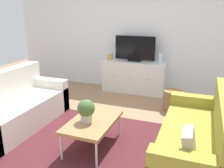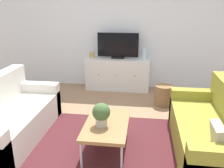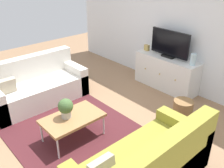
{
  "view_description": "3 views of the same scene",
  "coord_description": "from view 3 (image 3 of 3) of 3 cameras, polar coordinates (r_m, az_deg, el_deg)",
  "views": [
    {
      "loc": [
        1.34,
        -2.92,
        1.83
      ],
      "look_at": [
        0.0,
        0.61,
        0.67
      ],
      "focal_mm": 39.06,
      "sensor_mm": 36.0,
      "label": 1
    },
    {
      "loc": [
        0.5,
        -3.09,
        1.92
      ],
      "look_at": [
        0.0,
        0.61,
        0.67
      ],
      "focal_mm": 39.77,
      "sensor_mm": 36.0,
      "label": 2
    },
    {
      "loc": [
        2.79,
        -1.88,
        2.54
      ],
      "look_at": [
        0.0,
        0.61,
        0.67
      ],
      "focal_mm": 39.84,
      "sensor_mm": 36.0,
      "label": 3
    }
  ],
  "objects": [
    {
      "name": "ground_plane",
      "position": [
        4.22,
        -6.33,
        -10.65
      ],
      "size": [
        10.0,
        10.0,
        0.0
      ],
      "primitive_type": "plane",
      "color": "#997251"
    },
    {
      "name": "wall_back",
      "position": [
        5.37,
        15.99,
        12.79
      ],
      "size": [
        6.4,
        0.12,
        2.7
      ],
      "primitive_type": "cube",
      "color": "white",
      "rests_on": "ground_plane"
    },
    {
      "name": "area_rug",
      "position": [
        4.15,
        -8.04,
        -11.38
      ],
      "size": [
        2.5,
        1.9,
        0.01
      ],
      "primitive_type": "cube",
      "color": "#4C1E23",
      "rests_on": "ground_plane"
    },
    {
      "name": "couch_left_side",
      "position": [
        5.1,
        -17.0,
        -0.76
      ],
      "size": [
        0.81,
        1.83,
        0.88
      ],
      "color": "silver",
      "rests_on": "ground_plane"
    },
    {
      "name": "coffee_table",
      "position": [
        3.87,
        -9.06,
        -7.86
      ],
      "size": [
        0.56,
        0.91,
        0.4
      ],
      "color": "#A37547",
      "rests_on": "ground_plane"
    },
    {
      "name": "potted_plant",
      "position": [
        3.77,
        -10.58,
        -5.31
      ],
      "size": [
        0.23,
        0.23,
        0.31
      ],
      "color": "#B7B2A8",
      "rests_on": "coffee_table"
    },
    {
      "name": "tv_console",
      "position": [
        5.51,
        12.31,
        2.57
      ],
      "size": [
        1.41,
        0.47,
        0.71
      ],
      "color": "white",
      "rests_on": "ground_plane"
    },
    {
      "name": "flat_screen_tv",
      "position": [
        5.3,
        13.1,
        8.89
      ],
      "size": [
        0.9,
        0.16,
        0.56
      ],
      "color": "black",
      "rests_on": "tv_console"
    },
    {
      "name": "glass_vase",
      "position": [
        5.05,
        18.12,
        5.36
      ],
      "size": [
        0.11,
        0.11,
        0.23
      ],
      "primitive_type": "cylinder",
      "color": "silver",
      "rests_on": "tv_console"
    },
    {
      "name": "mantel_clock",
      "position": [
        5.69,
        7.99,
        8.27
      ],
      "size": [
        0.11,
        0.07,
        0.13
      ],
      "primitive_type": "cube",
      "color": "tan",
      "rests_on": "tv_console"
    },
    {
      "name": "wicker_basket",
      "position": [
        4.5,
        15.87,
        -5.94
      ],
      "size": [
        0.34,
        0.34,
        0.39
      ],
      "primitive_type": "cylinder",
      "color": "olive",
      "rests_on": "ground_plane"
    }
  ]
}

